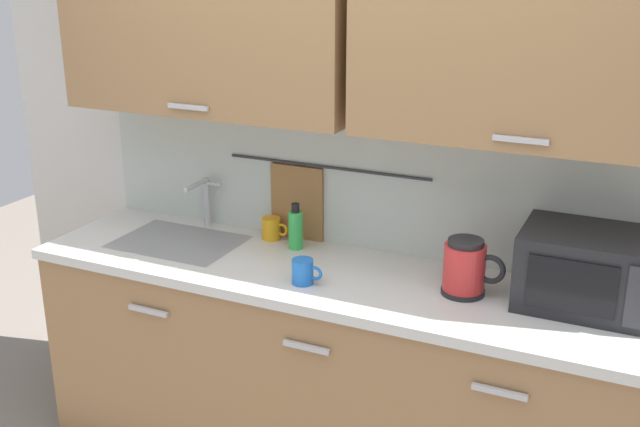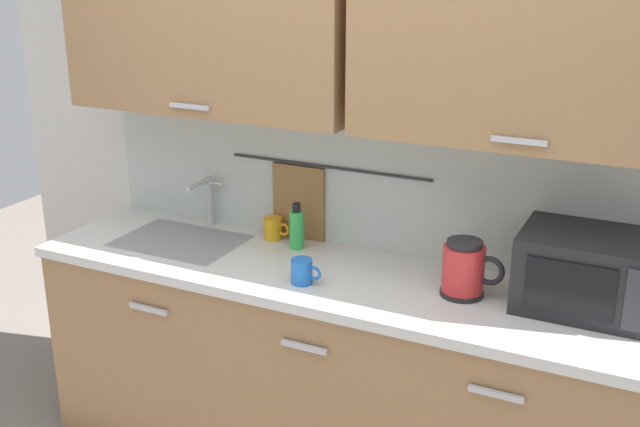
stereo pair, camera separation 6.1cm
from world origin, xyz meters
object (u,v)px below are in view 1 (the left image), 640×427
microwave (589,270)px  mug_near_sink (272,228)px  mug_by_kettle (303,272)px  electric_kettle (465,268)px  dish_soap_bottle (296,229)px

microwave → mug_near_sink: bearing=175.1°
mug_by_kettle → electric_kettle: bearing=16.2°
electric_kettle → microwave: bearing=11.7°
mug_by_kettle → mug_near_sink: bearing=132.3°
microwave → electric_kettle: bearing=-168.3°
microwave → electric_kettle: size_ratio=2.03×
microwave → dish_soap_bottle: microwave is taller
microwave → mug_by_kettle: bearing=-165.7°
electric_kettle → dish_soap_bottle: size_ratio=1.16×
dish_soap_bottle → mug_by_kettle: 0.36m
microwave → mug_by_kettle: 1.01m
microwave → mug_near_sink: size_ratio=3.83×
microwave → mug_near_sink: microwave is taller
electric_kettle → dish_soap_bottle: electric_kettle is taller
dish_soap_bottle → mug_near_sink: dish_soap_bottle is taller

